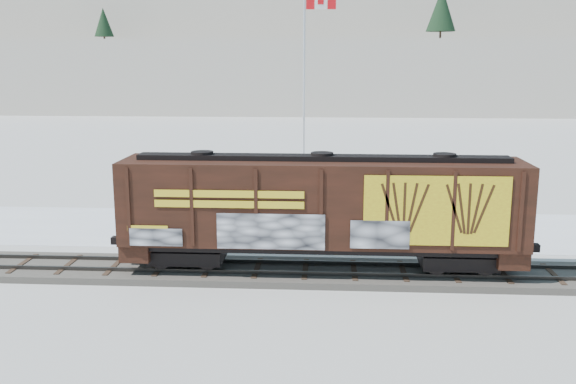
# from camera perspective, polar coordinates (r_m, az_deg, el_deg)

# --- Properties ---
(ground) EXTENTS (500.00, 500.00, 0.00)m
(ground) POSITION_cam_1_polar(r_m,az_deg,el_deg) (26.85, -2.76, -7.35)
(ground) COLOR white
(ground) RESTS_ON ground
(rail_track) EXTENTS (50.00, 3.40, 0.43)m
(rail_track) POSITION_cam_1_polar(r_m,az_deg,el_deg) (26.80, -2.76, -7.06)
(rail_track) COLOR #59544C
(rail_track) RESTS_ON ground
(parking_strip) EXTENTS (40.00, 8.00, 0.03)m
(parking_strip) POSITION_cam_1_polar(r_m,az_deg,el_deg) (33.99, -1.37, -3.23)
(parking_strip) COLOR white
(parking_strip) RESTS_ON ground
(hillside) EXTENTS (360.00, 110.00, 93.00)m
(hillside) POSITION_cam_1_polar(r_m,az_deg,el_deg) (165.15, 2.65, 13.58)
(hillside) COLOR white
(hillside) RESTS_ON ground
(hopper_railcar) EXTENTS (16.03, 3.06, 4.61)m
(hopper_railcar) POSITION_cam_1_polar(r_m,az_deg,el_deg) (25.87, 3.00, -1.23)
(hopper_railcar) COLOR black
(hopper_railcar) RESTS_ON rail_track
(flagpole) EXTENTS (2.30, 0.90, 12.85)m
(flagpole) POSITION_cam_1_polar(r_m,az_deg,el_deg) (39.12, 1.57, 5.93)
(flagpole) COLOR silver
(flagpole) RESTS_ON ground
(car_silver) EXTENTS (5.19, 3.52, 1.64)m
(car_silver) POSITION_cam_1_polar(r_m,az_deg,el_deg) (32.80, -3.37, -2.29)
(car_silver) COLOR #B8BAC0
(car_silver) RESTS_ON parking_strip
(car_white) EXTENTS (4.86, 3.11, 1.51)m
(car_white) POSITION_cam_1_polar(r_m,az_deg,el_deg) (31.76, 3.44, -2.87)
(car_white) COLOR white
(car_white) RESTS_ON parking_strip
(car_dark) EXTENTS (4.61, 2.80, 1.25)m
(car_dark) POSITION_cam_1_polar(r_m,az_deg,el_deg) (35.18, 13.97, -1.99)
(car_dark) COLOR black
(car_dark) RESTS_ON parking_strip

